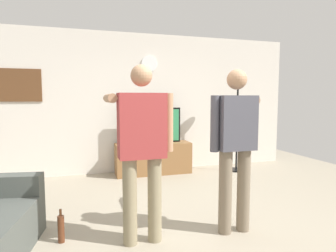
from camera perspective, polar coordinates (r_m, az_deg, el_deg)
name	(u,v)px	position (r m, az deg, el deg)	size (l,w,h in m)	color
ground_plane	(196,235)	(3.31, 5.47, -20.43)	(8.40, 8.40, 0.00)	#9E937F
back_wall	(140,103)	(5.81, -5.56, 4.48)	(6.40, 0.10, 2.70)	silver
tv_stand	(153,158)	(5.63, -2.89, -6.34)	(1.43, 0.47, 0.59)	olive
television	(153,125)	(5.58, -3.04, 0.13)	(1.10, 0.07, 0.67)	black
wall_clock	(149,64)	(5.83, -3.69, 12.09)	(0.31, 0.31, 0.03)	white
framed_picture	(21,85)	(5.73, -26.89, 7.15)	(0.68, 0.04, 0.57)	brown
floor_lamp	(238,99)	(5.89, 13.48, 5.10)	(0.32, 0.32, 1.99)	black
person_standing_nearer_lamp	(142,143)	(2.86, -5.18, -3.25)	(0.64, 0.78, 1.76)	gray
person_standing_nearer_couch	(235,141)	(3.17, 12.97, -2.92)	(0.58, 0.78, 1.74)	#7A6B56
beverage_bottle	(61,229)	(3.27, -20.22, -18.34)	(0.07, 0.07, 0.34)	#592D19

